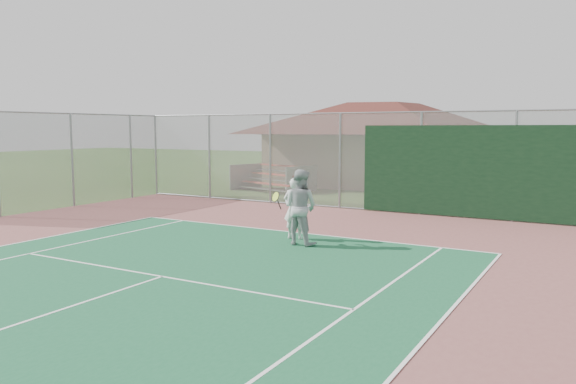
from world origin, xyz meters
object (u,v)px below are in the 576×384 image
object	(u,v)px
clubhouse	(384,135)
player_grey_back	(300,208)
player_white_front	(294,209)
bleachers	(273,177)

from	to	relation	value
clubhouse	player_grey_back	bearing A→B (deg)	-79.24
player_white_front	clubhouse	bearing A→B (deg)	-92.18
player_white_front	player_grey_back	size ratio (longest dim) A/B	0.86
clubhouse	bleachers	size ratio (longest dim) A/B	3.21
bleachers	player_white_front	world-z (taller)	player_white_front
clubhouse	player_grey_back	xyz separation A→B (m)	(3.67, -15.89, -1.63)
clubhouse	player_white_front	distance (m)	15.77
clubhouse	player_white_front	xyz separation A→B (m)	(3.20, -15.34, -1.76)
bleachers	player_grey_back	xyz separation A→B (m)	(7.15, -10.37, 0.31)
clubhouse	player_white_front	bearing A→B (deg)	-80.49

